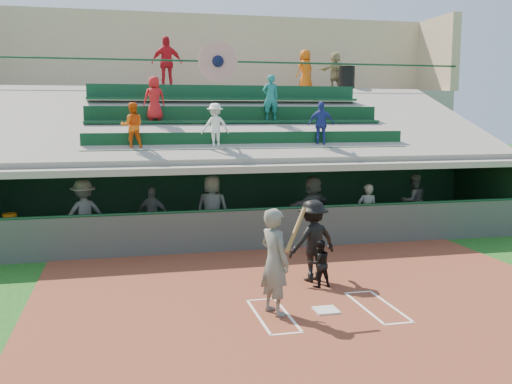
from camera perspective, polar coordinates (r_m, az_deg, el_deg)
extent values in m
plane|color=#184B15|center=(10.91, 7.02, -11.82)|extent=(100.00, 100.00, 0.00)
cube|color=brown|center=(11.35, 6.13, -10.96)|extent=(11.00, 9.00, 0.02)
cube|color=silver|center=(10.90, 7.02, -11.64)|extent=(0.43, 0.43, 0.03)
cube|color=white|center=(10.68, 3.16, -12.08)|extent=(0.05, 1.80, 0.01)
cube|color=white|center=(11.17, 10.71, -11.29)|extent=(0.05, 1.80, 0.01)
cube|color=silver|center=(10.54, 0.22, -12.33)|extent=(0.05, 1.80, 0.01)
cube|color=white|center=(11.40, 13.28, -10.98)|extent=(0.05, 1.80, 0.01)
cube|color=silver|center=(11.43, 0.52, -10.71)|extent=(0.60, 0.05, 0.01)
cube|color=silver|center=(12.06, 10.17, -9.83)|extent=(0.60, 0.05, 0.01)
cube|color=white|center=(9.80, 3.09, -13.96)|extent=(0.60, 0.05, 0.01)
cube|color=white|center=(10.52, 14.14, -12.62)|extent=(0.60, 0.05, 0.01)
cube|color=gray|center=(17.16, -0.80, -4.39)|extent=(16.00, 3.50, 0.04)
cube|color=gray|center=(23.44, -4.37, 4.52)|extent=(20.00, 3.00, 4.60)
cube|color=#454945|center=(15.38, 0.60, -3.81)|extent=(16.00, 0.06, 1.10)
cylinder|color=#123A20|center=(15.27, 0.61, -1.72)|extent=(16.00, 0.08, 0.08)
cube|color=#10311B|center=(18.65, -1.96, -0.03)|extent=(16.00, 0.25, 2.20)
cube|color=black|center=(20.23, 21.91, 0.02)|extent=(0.25, 3.50, 2.20)
cube|color=gray|center=(16.83, -0.81, 2.88)|extent=(16.40, 3.90, 0.18)
cube|color=gray|center=(20.35, -2.93, 0.77)|extent=(16.40, 3.50, 2.30)
cube|color=gray|center=(21.86, -3.72, 4.28)|extent=(16.40, 0.30, 4.60)
cube|color=gray|center=(18.58, -2.06, 7.21)|extent=(16.40, 6.51, 2.37)
cube|color=#0B341C|center=(16.26, -0.40, 4.30)|extent=(9.40, 0.42, 0.08)
cube|color=#0B341B|center=(16.44, -0.56, 5.24)|extent=(9.40, 0.06, 0.45)
cube|color=#0C381E|center=(18.09, -1.75, 7.03)|extent=(9.40, 0.42, 0.08)
cube|color=#0B3219|center=(18.28, -1.88, 7.86)|extent=(9.40, 0.06, 0.45)
cube|color=#0D3B1F|center=(19.96, -2.86, 9.26)|extent=(9.40, 0.42, 0.08)
cube|color=#0D3B22|center=(20.16, -2.97, 9.98)|extent=(9.40, 0.06, 0.45)
imported|color=#E5550D|center=(15.93, -12.27, 6.47)|extent=(0.63, 0.50, 1.27)
imported|color=white|center=(16.13, -4.11, 6.63)|extent=(0.88, 0.59, 1.26)
imported|color=navy|center=(16.92, 6.56, 6.75)|extent=(0.83, 0.50, 1.32)
imported|color=red|center=(17.86, -10.13, 9.19)|extent=(0.72, 0.52, 1.34)
imported|color=#186E6F|center=(18.43, 1.46, 9.42)|extent=(0.54, 0.36, 1.44)
cylinder|color=#123A22|center=(22.01, -3.85, 12.90)|extent=(20.00, 0.07, 0.07)
cylinder|color=red|center=(21.99, -3.84, 12.91)|extent=(1.50, 0.06, 1.50)
sphere|color=black|center=(21.96, -3.83, 12.92)|extent=(0.44, 0.44, 0.44)
cube|color=tan|center=(25.01, -5.02, 13.66)|extent=(20.00, 0.40, 3.20)
cube|color=tan|center=(26.95, 17.63, 12.91)|extent=(0.40, 3.00, 3.20)
imported|color=#535651|center=(10.41, 1.86, -6.95)|extent=(0.70, 0.84, 1.96)
cylinder|color=olive|center=(10.23, 3.99, -3.78)|extent=(0.56, 0.54, 0.75)
sphere|color=#916034|center=(10.39, 2.56, -5.57)|extent=(0.10, 0.10, 0.10)
imported|color=black|center=(12.17, 6.36, -7.11)|extent=(0.52, 0.42, 1.01)
imported|color=black|center=(12.51, 5.68, -4.86)|extent=(1.30, 0.97, 1.79)
cube|color=brown|center=(18.32, -2.34, -2.87)|extent=(13.87, 3.35, 0.42)
cube|color=silver|center=(16.26, -23.02, -4.39)|extent=(0.88, 0.71, 0.69)
cylinder|color=orange|center=(16.10, -23.41, -2.62)|extent=(0.36, 0.36, 0.36)
imported|color=#5A5D58|center=(16.02, -16.84, -2.13)|extent=(1.37, 1.06, 1.87)
imported|color=#5E615B|center=(16.37, -10.30, -2.24)|extent=(0.99, 0.67, 1.57)
imported|color=#5B5E58|center=(16.18, -4.39, -1.66)|extent=(1.09, 0.93, 1.90)
imported|color=#50534E|center=(16.88, 5.67, -1.44)|extent=(1.70, 1.35, 1.81)
imported|color=#60635E|center=(16.91, 11.06, -1.89)|extent=(0.62, 0.44, 1.60)
imported|color=#545752|center=(18.75, 15.47, -0.88)|extent=(0.85, 0.67, 1.73)
cylinder|color=black|center=(23.86, 9.07, 11.17)|extent=(0.64, 0.64, 0.95)
imported|color=red|center=(22.88, -8.90, 12.66)|extent=(1.22, 0.60, 2.02)
imported|color=#D1530C|center=(23.81, 4.94, 12.07)|extent=(0.94, 0.80, 1.63)
imported|color=tan|center=(24.46, 7.90, 11.86)|extent=(1.55, 0.87, 1.59)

